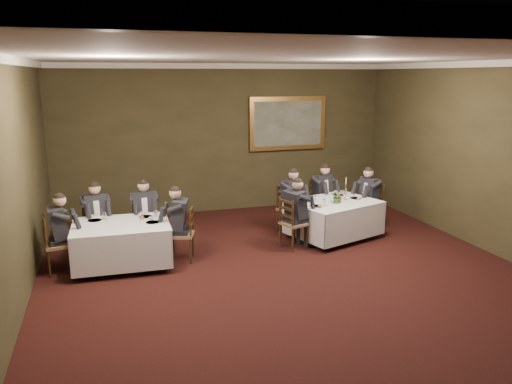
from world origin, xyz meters
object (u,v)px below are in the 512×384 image
diner_sec_endleft (58,243)px  chair_main_backright (321,211)px  diner_main_backright (321,202)px  candlestick (346,191)px  chair_sec_endright (182,245)px  painting (288,123)px  centerpiece (338,196)px  diner_main_endright (369,206)px  diner_main_endleft (294,222)px  diner_sec_backright (145,222)px  diner_sec_endright (181,233)px  chair_sec_endleft (59,256)px  diner_main_backleft (290,208)px  chair_main_endleft (293,234)px  table_second (122,241)px  diner_sec_backleft (97,226)px  chair_sec_backleft (97,238)px  chair_main_endright (369,216)px  chair_main_backleft (289,218)px  table_main (334,216)px  chair_sec_backright (145,234)px

diner_sec_endleft → chair_main_backright: bearing=94.6°
diner_main_backright → candlestick: size_ratio=2.79×
chair_sec_endright → painting: bearing=-29.0°
centerpiece → chair_sec_endright: bearing=-175.6°
diner_main_endright → diner_main_endleft: bearing=94.9°
diner_sec_backright → diner_sec_endright: size_ratio=1.00×
diner_sec_endright → painting: size_ratio=0.69×
diner_sec_endright → chair_sec_endleft: diner_sec_endright is taller
candlestick → diner_main_backleft: bearing=147.3°
chair_main_endleft → diner_sec_endright: diner_sec_endright is taller
table_second → diner_main_backright: diner_main_backright is taller
diner_sec_endright → painting: (3.15, 3.09, 1.57)m
diner_main_backleft → diner_sec_backleft: same height
chair_main_endleft → chair_sec_endleft: (-4.20, 0.02, 0.00)m
diner_sec_endright → diner_main_backright: bearing=-51.8°
diner_sec_backright → diner_main_backleft: bearing=-177.5°
chair_main_backright → chair_sec_backleft: size_ratio=1.00×
table_second → chair_main_endleft: size_ratio=1.67×
diner_main_endleft → diner_sec_backleft: same height
diner_main_backleft → candlestick: 1.22m
chair_sec_backleft → chair_sec_endleft: (-0.62, -0.82, 0.00)m
diner_main_endright → chair_sec_endright: bearing=86.1°
chair_main_endright → chair_sec_endright: bearing=86.1°
chair_sec_endright → chair_sec_endleft: 2.07m
chair_main_backright → centerpiece: size_ratio=3.34×
diner_sec_backright → centerpiece: diner_sec_backright is taller
candlestick → painting: bearing=95.7°
chair_main_backleft → chair_sec_backleft: bearing=-29.6°
diner_main_endleft → diner_sec_backright: 2.83m
table_main → diner_sec_endleft: (-5.20, -0.31, 0.06)m
chair_main_endright → chair_main_endleft: bearing=94.9°
chair_sec_backleft → diner_sec_backright: size_ratio=0.74×
chair_main_backright → chair_sec_backright: same height
table_second → candlestick: bearing=5.0°
chair_sec_backright → painting: 4.69m
table_second → chair_main_backright: size_ratio=1.67×
table_main → chair_main_backright: chair_main_backright is taller
chair_main_endleft → diner_main_endright: (2.01, 0.67, 0.23)m
chair_main_endright → table_second: bearing=83.9°
table_second → diner_sec_endleft: 1.02m
table_main → diner_main_endright: size_ratio=1.49×
diner_sec_backright → table_second: bearing=59.4°
diner_main_endleft → chair_main_backleft: bearing=145.1°
chair_main_endright → chair_sec_backleft: bearing=74.7°
chair_sec_backleft → diner_main_backright: bearing=173.9°
chair_sec_backright → diner_sec_backright: (0.00, -0.01, 0.23)m
diner_main_backleft → chair_main_backright: bearing=167.2°
chair_main_endright → diner_main_endright: diner_main_endright is taller
diner_sec_endright → candlestick: bearing=-66.6°
diner_main_endright → diner_sec_endleft: same height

